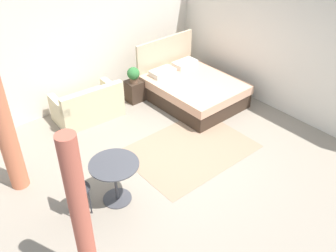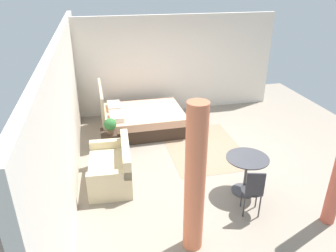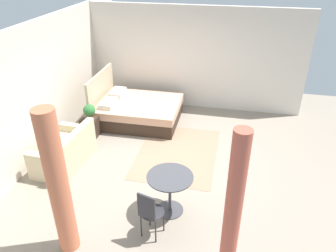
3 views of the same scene
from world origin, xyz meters
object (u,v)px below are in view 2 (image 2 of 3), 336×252
(cafe_chair_near_window, at_px, (253,189))
(couch, at_px, (112,169))
(balcony_table, at_px, (246,168))
(bed, at_px, (140,119))
(nightstand, at_px, (109,141))
(potted_plant, at_px, (110,125))

(cafe_chair_near_window, bearing_deg, couch, 55.40)
(balcony_table, height_order, cafe_chair_near_window, cafe_chair_near_window)
(couch, xyz_separation_m, balcony_table, (-0.87, -2.34, 0.23))
(bed, bearing_deg, balcony_table, -153.53)
(bed, distance_m, nightstand, 1.23)
(bed, distance_m, balcony_table, 3.35)
(bed, height_order, cafe_chair_near_window, bed)
(potted_plant, relative_size, cafe_chair_near_window, 0.41)
(couch, relative_size, potted_plant, 3.79)
(couch, height_order, nightstand, couch)
(bed, distance_m, cafe_chair_near_window, 3.86)
(couch, relative_size, nightstand, 2.78)
(bed, distance_m, couch, 2.29)
(bed, xyz_separation_m, balcony_table, (-2.99, -1.49, 0.21))
(couch, distance_m, nightstand, 1.22)
(nightstand, xyz_separation_m, cafe_chair_near_window, (-2.71, -2.15, 0.29))
(potted_plant, xyz_separation_m, balcony_table, (-1.99, -2.28, -0.17))
(bed, relative_size, potted_plant, 5.63)
(couch, bearing_deg, balcony_table, -110.35)
(nightstand, relative_size, cafe_chair_near_window, 0.56)
(bed, relative_size, balcony_table, 2.69)
(couch, distance_m, balcony_table, 2.51)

